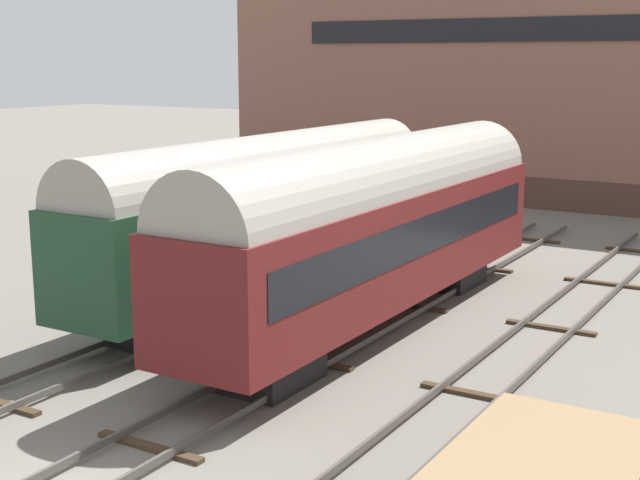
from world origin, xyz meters
The scene contains 3 objects.
train_car_green centered at (-4.50, 13.99, 3.03)m, with size 2.86×17.08×5.30m.
train_car_maroon centered at (0.00, 12.75, 3.09)m, with size 3.11×16.91×5.45m.
warehouse_building centered at (-3.40, 40.60, 8.21)m, with size 35.24×11.21×16.43m.
Camera 1 is at (11.42, -9.45, 7.67)m, focal length 50.00 mm.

